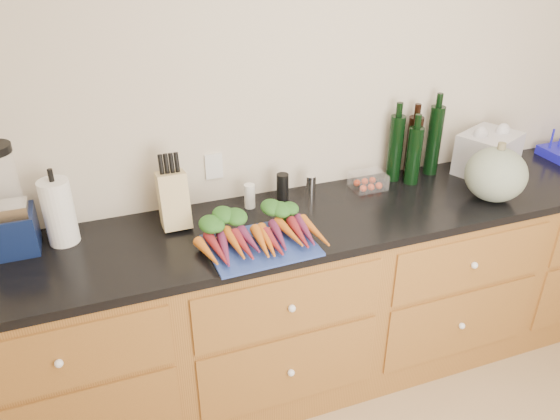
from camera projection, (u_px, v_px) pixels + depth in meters
name	position (u px, v px, depth m)	size (l,w,h in m)	color
wall_back	(332.00, 112.00, 2.62)	(4.10, 0.05, 2.60)	beige
cabinets	(351.00, 293.00, 2.76)	(3.60, 0.64, 0.90)	brown
countertop	(357.00, 212.00, 2.54)	(3.64, 0.62, 0.04)	black
cutting_board	(261.00, 245.00, 2.23)	(0.43, 0.33, 0.01)	#253E93
carrots	(258.00, 234.00, 2.25)	(0.49, 0.33, 0.06)	orange
squash	(496.00, 175.00, 2.55)	(0.28, 0.28, 0.25)	slate
blender_appliance	(6.00, 207.00, 2.12)	(0.18, 0.18, 0.45)	#0E1941
paper_towel	(59.00, 212.00, 2.20)	(0.12, 0.12, 0.28)	white
knife_block	(174.00, 200.00, 2.34)	(0.12, 0.12, 0.24)	tan
grinder_salt	(250.00, 196.00, 2.51)	(0.05, 0.05, 0.12)	white
grinder_pepper	(283.00, 188.00, 2.55)	(0.06, 0.06, 0.14)	black
canister_chrome	(311.00, 186.00, 2.60)	(0.05, 0.05, 0.11)	white
tomato_box	(368.00, 181.00, 2.69)	(0.16, 0.13, 0.08)	white
bottles	(414.00, 147.00, 2.74)	(0.30, 0.15, 0.36)	black
grocery_bag	(488.00, 154.00, 2.82)	(0.29, 0.23, 0.22)	silver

